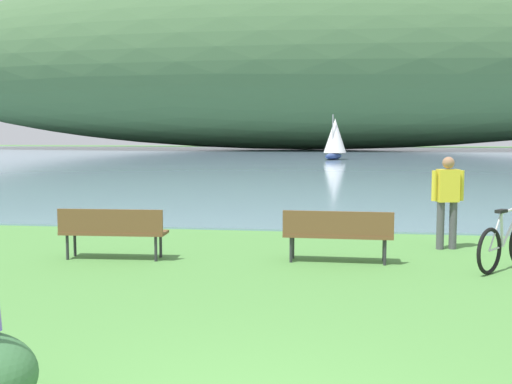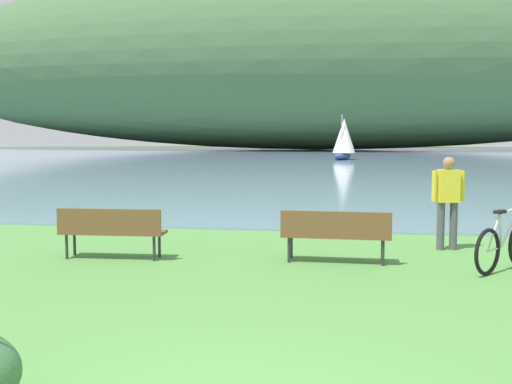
% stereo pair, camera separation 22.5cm
% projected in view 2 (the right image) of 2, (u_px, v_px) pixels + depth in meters
% --- Properties ---
extents(bay_water, '(180.00, 80.00, 0.04)m').
position_uv_depth(bay_water, '(345.00, 158.00, 52.97)').
color(bay_water, '#7A99B2').
rests_on(bay_water, ground).
extents(distant_hillside, '(112.55, 28.00, 22.58)m').
position_uv_depth(distant_hillside, '(316.00, 60.00, 79.06)').
color(distant_hillside, '#42663D').
rests_on(distant_hillside, bay_water).
extents(park_bench_near_camera, '(1.81, 0.51, 0.88)m').
position_uv_depth(park_bench_near_camera, '(336.00, 232.00, 10.36)').
color(park_bench_near_camera, brown).
rests_on(park_bench_near_camera, ground).
extents(park_bench_further_along, '(1.82, 0.56, 0.88)m').
position_uv_depth(park_bench_further_along, '(111.00, 229.00, 10.70)').
color(park_bench_further_along, brown).
rests_on(park_bench_further_along, ground).
extents(bicycle_leaning_near_bench, '(1.16, 1.41, 1.01)m').
position_uv_depth(bicycle_leaning_near_bench, '(504.00, 245.00, 9.82)').
color(bicycle_leaning_near_bench, black).
rests_on(bicycle_leaning_near_bench, ground).
extents(person_at_shoreline, '(0.60, 0.30, 1.71)m').
position_uv_depth(person_at_shoreline, '(448.00, 197.00, 11.51)').
color(person_at_shoreline, '#4C4C51').
rests_on(person_at_shoreline, ground).
extents(sailboat_mid_bay, '(2.27, 3.14, 3.55)m').
position_uv_depth(sailboat_mid_bay, '(344.00, 138.00, 49.80)').
color(sailboat_mid_bay, navy).
rests_on(sailboat_mid_bay, bay_water).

